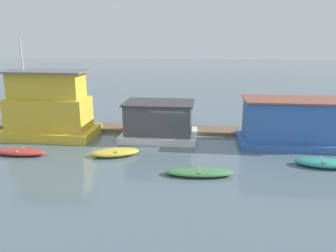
% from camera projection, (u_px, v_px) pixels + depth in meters
% --- Properties ---
extents(ground_plane, '(200.00, 200.00, 0.00)m').
position_uv_depth(ground_plane, '(170.00, 140.00, 24.71)').
color(ground_plane, slate).
extents(dock_walkway, '(33.80, 2.07, 0.30)m').
position_uv_depth(dock_walkway, '(173.00, 129.00, 27.12)').
color(dock_walkway, brown).
rests_on(dock_walkway, ground_plane).
extents(houseboat_yellow, '(7.08, 3.80, 7.57)m').
position_uv_depth(houseboat_yellow, '(49.00, 109.00, 25.10)').
color(houseboat_yellow, gold).
rests_on(houseboat_yellow, ground_plane).
extents(houseboat_white, '(5.67, 3.92, 2.86)m').
position_uv_depth(houseboat_white, '(159.00, 121.00, 24.87)').
color(houseboat_white, white).
rests_on(houseboat_white, ground_plane).
extents(houseboat_blue, '(7.19, 3.85, 3.36)m').
position_uv_depth(houseboat_blue, '(290.00, 123.00, 23.30)').
color(houseboat_blue, '#3866B7').
rests_on(houseboat_blue, ground_plane).
extents(dinghy_red, '(3.60, 1.10, 0.42)m').
position_uv_depth(dinghy_red, '(20.00, 152.00, 21.59)').
color(dinghy_red, red).
rests_on(dinghy_red, ground_plane).
extents(dinghy_yellow, '(3.39, 2.35, 0.47)m').
position_uv_depth(dinghy_yellow, '(115.00, 152.00, 21.47)').
color(dinghy_yellow, yellow).
rests_on(dinghy_yellow, ground_plane).
extents(dinghy_green, '(3.94, 1.49, 0.39)m').
position_uv_depth(dinghy_green, '(199.00, 172.00, 18.38)').
color(dinghy_green, '#47844C').
rests_on(dinghy_green, ground_plane).
extents(dinghy_teal, '(3.33, 1.66, 0.51)m').
position_uv_depth(dinghy_teal, '(322.00, 163.00, 19.60)').
color(dinghy_teal, teal).
rests_on(dinghy_teal, ground_plane).
extents(mooring_post_far_right, '(0.28, 0.28, 1.77)m').
position_uv_depth(mooring_post_far_right, '(154.00, 124.00, 25.84)').
color(mooring_post_far_right, brown).
rests_on(mooring_post_far_right, ground_plane).
extents(mooring_post_centre, '(0.26, 0.26, 2.01)m').
position_uv_depth(mooring_post_centre, '(64.00, 120.00, 26.64)').
color(mooring_post_centre, brown).
rests_on(mooring_post_centre, ground_plane).
extents(mooring_post_far_left, '(0.26, 0.26, 1.25)m').
position_uv_depth(mooring_post_far_left, '(278.00, 131.00, 24.84)').
color(mooring_post_far_left, '#846B4C').
rests_on(mooring_post_far_left, ground_plane).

